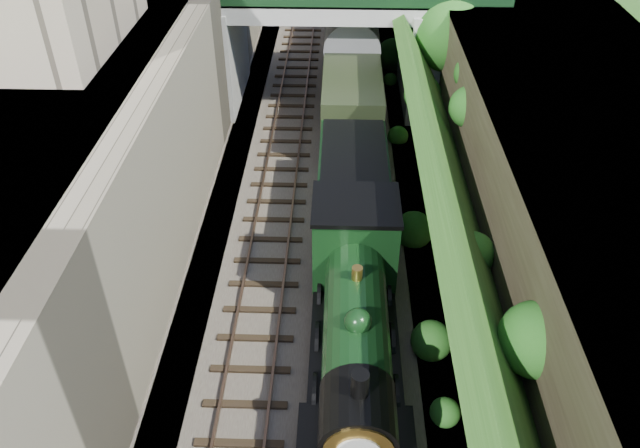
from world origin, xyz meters
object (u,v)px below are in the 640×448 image
(tree, at_px, (451,36))
(locomotive, at_px, (355,316))
(road_bridge, at_px, (347,29))
(tender, at_px, (353,189))

(tree, relative_size, locomotive, 0.65)
(road_bridge, relative_size, tree, 2.42)
(locomotive, xyz_separation_m, tender, (-0.00, 7.36, -0.27))
(road_bridge, xyz_separation_m, tree, (4.97, -2.35, 0.57))
(locomotive, bearing_deg, tender, 90.00)
(road_bridge, height_order, locomotive, road_bridge)
(road_bridge, bearing_deg, tree, -25.36)
(road_bridge, height_order, tree, road_bridge)
(tree, bearing_deg, locomotive, -106.14)
(tree, bearing_deg, tender, -117.85)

